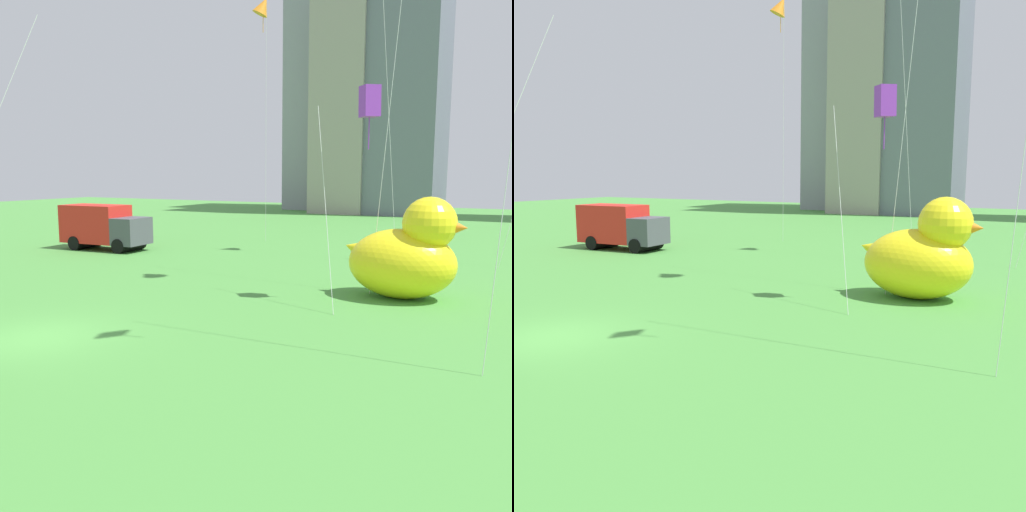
# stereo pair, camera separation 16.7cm
# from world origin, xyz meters

# --- Properties ---
(ground_plane) EXTENTS (140.00, 140.00, 0.00)m
(ground_plane) POSITION_xyz_m (0.00, 0.00, 0.00)
(ground_plane) COLOR #4A913D
(giant_inflatable_duck) EXTENTS (4.84, 3.11, 4.02)m
(giant_inflatable_duck) POSITION_xyz_m (8.30, 10.61, 1.71)
(giant_inflatable_duck) COLOR yellow
(giant_inflatable_duck) RESTS_ON ground
(box_truck) EXTENTS (5.84, 2.66, 2.85)m
(box_truck) POSITION_xyz_m (-12.09, 15.14, 1.44)
(box_truck) COLOR red
(box_truck) RESTS_ON ground
(city_skyline) EXTENTS (43.95, 16.18, 39.32)m
(city_skyline) POSITION_xyz_m (-2.46, 56.35, 15.46)
(city_skyline) COLOR gray
(city_skyline) RESTS_ON ground
(kite_purple) EXTENTS (2.61, 2.61, 8.01)m
(kite_purple) POSITION_xyz_m (7.16, 8.98, 7.41)
(kite_purple) COLOR silver
(kite_purple) RESTS_ON ground
(kite_orange) EXTENTS (1.75, 1.53, 16.77)m
(kite_orange) POSITION_xyz_m (-5.13, 23.75, 15.99)
(kite_orange) COLOR silver
(kite_orange) RESTS_ON ground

